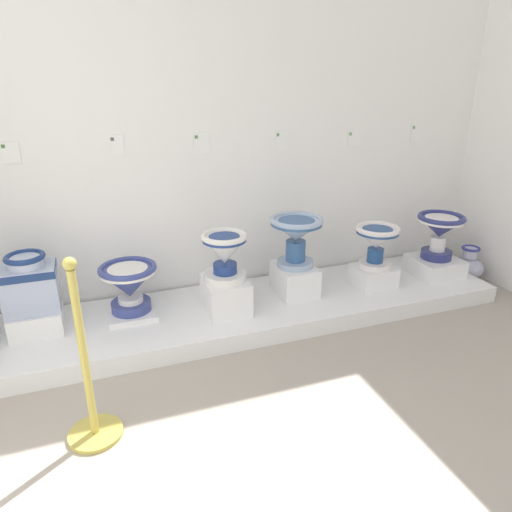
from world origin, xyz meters
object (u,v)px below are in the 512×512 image
Objects in this scene: antique_toilet_slender_white at (29,282)px; info_placard_third at (201,143)px; plinth_block_slender_white at (37,321)px; plinth_block_rightmost at (373,276)px; plinth_block_tall_cobalt at (295,279)px; info_placard_sixth at (416,132)px; info_placard_fourth at (282,140)px; stanchion_post_near_left at (89,392)px; plinth_block_squat_floral at (132,312)px; info_placard_first at (10,152)px; plinth_block_central_ornate at (226,295)px; antique_toilet_rightmost at (377,240)px; antique_toilet_leftmost at (440,229)px; antique_toilet_squat_floral at (129,282)px; antique_toilet_central_ornate at (225,252)px; antique_toilet_tall_cobalt at (296,232)px; info_placard_second at (117,145)px; plinth_block_leftmost at (434,266)px; info_placard_fifth at (354,138)px; decorative_vase_companion at (468,266)px.

info_placard_third reaches higher than antique_toilet_slender_white.
plinth_block_rightmost reaches higher than plinth_block_slender_white.
info_placard_sixth is at bearing 16.93° from plinth_block_tall_cobalt.
info_placard_fourth is at bearing 10.87° from plinth_block_slender_white.
info_placard_third is (-1.29, 0.49, 1.08)m from plinth_block_rightmost.
info_placard_fourth reaches higher than stanchion_post_near_left.
plinth_block_rightmost is at bearing -4.07° from plinth_block_squat_floral.
plinth_block_tall_cobalt is 2.21m from info_placard_first.
info_placard_first reaches higher than plinth_block_central_ornate.
antique_toilet_leftmost is at bearing 1.72° from antique_toilet_rightmost.
antique_toilet_central_ornate is at bearing -12.87° from antique_toilet_squat_floral.
antique_toilet_slender_white reaches higher than plinth_block_slender_white.
antique_toilet_tall_cobalt is (1.89, -0.03, 0.14)m from antique_toilet_slender_white.
plinth_block_tall_cobalt is at bearing -32.89° from info_placard_third.
plinth_block_squat_floral is at bearing 177.35° from antique_toilet_leftmost.
plinth_block_squat_floral is 2.27× the size of info_placard_fourth.
plinth_block_tall_cobalt is at bearing 9.61° from antique_toilet_central_ornate.
antique_toilet_slender_white reaches higher than plinth_block_tall_cobalt.
antique_toilet_slender_white is 2.86× the size of info_placard_second.
plinth_block_leftmost is (1.91, 0.03, -0.05)m from plinth_block_central_ornate.
plinth_block_squat_floral is 1.35m from info_placard_third.
antique_toilet_central_ornate is 0.90× the size of plinth_block_leftmost.
stanchion_post_near_left is at bearing -137.73° from plinth_block_central_ornate.
info_placard_second reaches higher than info_placard_fourth.
antique_toilet_slender_white reaches higher than plinth_block_squat_floral.
antique_toilet_central_ornate is 0.86× the size of antique_toilet_tall_cobalt.
plinth_block_slender_white is at bearing 179.09° from antique_toilet_tall_cobalt.
info_placard_fourth is (-0.64, 0.49, 0.75)m from antique_toilet_rightmost.
antique_toilet_leftmost is at bearing -8.27° from info_placard_first.
plinth_block_central_ornate is at bearing -170.39° from plinth_block_tall_cobalt.
info_placard_third reaches higher than plinth_block_rightmost.
antique_toilet_tall_cobalt reaches higher than antique_toilet_rightmost.
antique_toilet_slender_white is 1.08× the size of plinth_block_tall_cobalt.
info_placard_fifth reaches higher than plinth_block_slender_white.
decorative_vase_companion is (2.31, -0.46, -1.14)m from info_placard_third.
info_placard_fourth is at bearing 159.83° from plinth_block_leftmost.
plinth_block_central_ornate is 0.95× the size of antique_toilet_leftmost.
plinth_block_central_ornate reaches higher than plinth_block_squat_floral.
info_placard_fifth reaches higher than antique_toilet_slender_white.
antique_toilet_tall_cobalt is 1.38m from plinth_block_leftmost.
info_placard_fifth is at bearing 0.00° from info_placard_second.
plinth_block_slender_white is 2.25× the size of info_placard_sixth.
info_placard_second is (-0.63, 0.50, 1.05)m from plinth_block_central_ornate.
info_placard_second is at bearing 169.53° from plinth_block_leftmost.
antique_toilet_slender_white is 1.08× the size of plinth_block_central_ornate.
antique_toilet_squat_floral is 1.27× the size of plinth_block_rightmost.
info_placard_third is at bearing 92.12° from antique_toilet_central_ornate.
antique_toilet_rightmost is at bearing -2.62° from antique_toilet_slender_white.
plinth_block_slender_white is 1.30m from plinth_block_central_ornate.
plinth_block_leftmost is (3.20, -0.10, -0.29)m from antique_toilet_slender_white.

